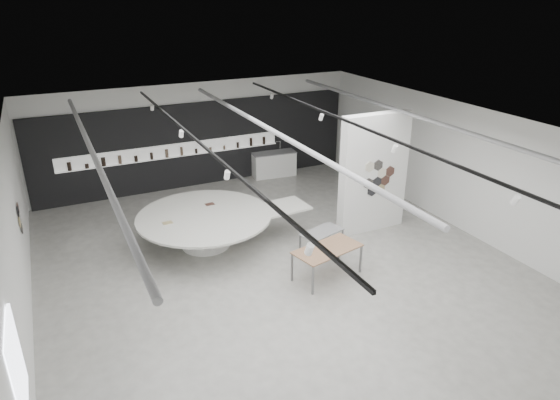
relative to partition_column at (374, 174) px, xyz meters
name	(u,v)px	position (x,y,z in m)	size (l,w,h in m)	color
room	(278,197)	(-3.59, -1.00, 0.27)	(12.02, 14.02, 3.82)	#A7A69E
back_wall_display	(198,145)	(-3.58, 5.94, -0.26)	(11.80, 0.27, 3.10)	black
partition_column	(374,174)	(0.00, 0.00, 0.00)	(2.20, 0.38, 3.60)	white
display_island	(208,225)	(-4.82, 1.11, -1.17)	(5.03, 4.03, 0.97)	white
sample_table_wood	(327,250)	(-2.63, -1.85, -1.04)	(1.89, 1.24, 0.82)	#91694B
sample_table_stone	(322,233)	(-2.09, -0.64, -1.22)	(1.35, 0.94, 0.63)	gray
kitchen_counter	(274,164)	(-0.67, 5.54, -1.31)	(1.76, 0.82, 1.35)	white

